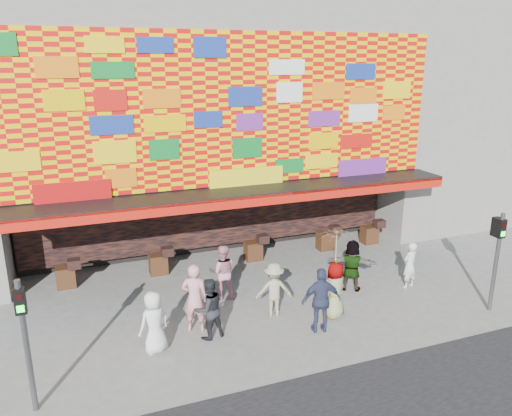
% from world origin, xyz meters
% --- Properties ---
extents(ground, '(90.00, 90.00, 0.00)m').
position_xyz_m(ground, '(0.00, 0.00, 0.00)').
color(ground, slate).
rests_on(ground, ground).
extents(shop_building, '(15.20, 9.40, 10.00)m').
position_xyz_m(shop_building, '(0.00, 8.18, 5.23)').
color(shop_building, gray).
rests_on(shop_building, ground).
extents(neighbor_right, '(11.00, 8.00, 12.00)m').
position_xyz_m(neighbor_right, '(13.00, 8.00, 6.00)').
color(neighbor_right, gray).
rests_on(neighbor_right, ground).
extents(signal_left, '(0.22, 0.20, 3.00)m').
position_xyz_m(signal_left, '(-6.20, -1.50, 1.86)').
color(signal_left, '#59595B').
rests_on(signal_left, ground).
extents(signal_right, '(0.22, 0.20, 3.00)m').
position_xyz_m(signal_right, '(6.20, -1.50, 1.86)').
color(signal_right, '#59595B').
rests_on(signal_right, ground).
extents(ped_a, '(0.94, 0.78, 1.64)m').
position_xyz_m(ped_a, '(-3.43, -0.18, 0.82)').
color(ped_a, white).
rests_on(ped_a, ground).
extents(ped_b, '(0.83, 0.70, 1.94)m').
position_xyz_m(ped_b, '(-2.23, 0.46, 0.97)').
color(ped_b, pink).
rests_on(ped_b, ground).
extents(ped_c, '(0.95, 0.81, 1.69)m').
position_xyz_m(ped_c, '(-1.98, -0.03, 0.84)').
color(ped_c, '#222327').
rests_on(ped_c, ground).
extents(ped_d, '(1.14, 0.83, 1.60)m').
position_xyz_m(ped_d, '(0.11, 0.51, 0.80)').
color(ped_d, tan).
rests_on(ped_d, ground).
extents(ped_e, '(1.15, 0.65, 1.84)m').
position_xyz_m(ped_e, '(0.94, -0.79, 0.92)').
color(ped_e, '#323757').
rests_on(ped_e, ground).
extents(ped_f, '(1.58, 1.26, 1.68)m').
position_xyz_m(ped_f, '(3.06, 1.15, 0.84)').
color(ped_f, gray).
rests_on(ped_f, ground).
extents(ped_g, '(0.96, 0.80, 1.68)m').
position_xyz_m(ped_g, '(1.68, -0.23, 0.84)').
color(ped_g, gray).
rests_on(ped_g, ground).
extents(ped_h, '(0.63, 0.50, 1.53)m').
position_xyz_m(ped_h, '(4.92, 0.66, 0.77)').
color(ped_h, silver).
rests_on(ped_h, ground).
extents(ped_i, '(0.98, 0.86, 1.72)m').
position_xyz_m(ped_i, '(-0.94, 2.08, 0.86)').
color(ped_i, '#CE8596').
rests_on(ped_i, ground).
extents(parasol, '(1.37, 1.38, 1.90)m').
position_xyz_m(parasol, '(1.68, -0.23, 2.17)').
color(parasol, beige).
rests_on(parasol, ground).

